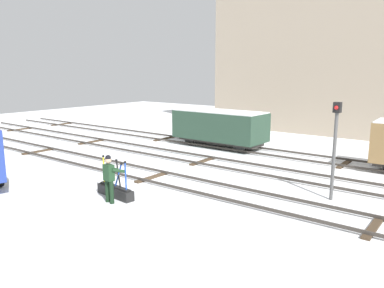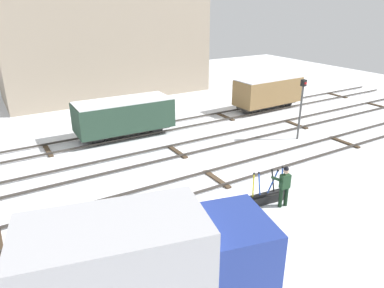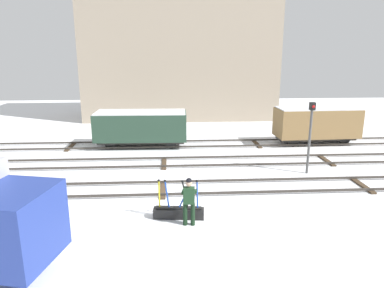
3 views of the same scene
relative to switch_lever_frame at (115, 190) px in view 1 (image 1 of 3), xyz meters
The scene contains 9 objects.
ground_plane 2.70m from the switch_lever_frame, 103.19° to the left, with size 60.00×60.00×0.00m, color white.
track_main_line 2.69m from the switch_lever_frame, 103.19° to the left, with size 44.00×1.94×0.18m.
track_siding_near 6.34m from the switch_lever_frame, 95.55° to the left, with size 44.00×1.94×0.18m.
track_siding_far 10.06m from the switch_lever_frame, 93.49° to the left, with size 44.00×1.94×0.18m.
switch_lever_frame is the anchor object (origin of this frame).
rail_worker 0.94m from the switch_lever_frame, 56.82° to the right, with size 0.59×0.70×1.71m.
signal_post 8.00m from the switch_lever_frame, 34.81° to the left, with size 0.24×0.32×3.48m.
apartment_building 21.85m from the switch_lever_frame, 88.11° to the left, with size 16.79×6.88×12.34m.
freight_car_mid_siding 10.31m from the switch_lever_frame, 101.63° to the left, with size 5.62×2.38×2.20m.
Camera 1 is at (10.91, -11.50, 4.52)m, focal length 35.61 mm.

